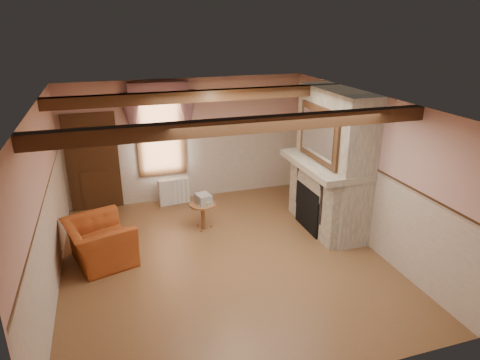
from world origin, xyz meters
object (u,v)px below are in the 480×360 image
object	(u,v)px
armchair	(100,242)
oil_lamp	(315,148)
mantel_clock	(307,145)
radiator	(174,191)
bowl	(327,160)
side_table	(203,216)

from	to	relation	value
armchair	oil_lamp	distance (m)	4.49
mantel_clock	radiator	bearing A→B (deg)	154.07
radiator	oil_lamp	world-z (taller)	oil_lamp
oil_lamp	armchair	bearing A→B (deg)	-173.83
oil_lamp	bowl	bearing A→B (deg)	-90.00
armchair	mantel_clock	bearing A→B (deg)	-95.24
oil_lamp	radiator	bearing A→B (deg)	148.02
mantel_clock	oil_lamp	bearing A→B (deg)	-90.00
armchair	side_table	bearing A→B (deg)	-87.22
side_table	bowl	bearing A→B (deg)	-17.33
radiator	bowl	distance (m)	3.62
bowl	mantel_clock	xyz separation A→B (m)	(0.00, 0.87, 0.05)
side_table	oil_lamp	world-z (taller)	oil_lamp
armchair	bowl	world-z (taller)	bowl
radiator	bowl	bearing A→B (deg)	-44.94
armchair	mantel_clock	distance (m)	4.54
armchair	bowl	size ratio (longest dim) A/B	3.17
side_table	radiator	distance (m)	1.48
radiator	armchair	bearing A→B (deg)	-133.56
side_table	mantel_clock	size ratio (longest dim) A/B	2.29
side_table	oil_lamp	bearing A→B (deg)	-5.44
bowl	oil_lamp	world-z (taller)	oil_lamp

